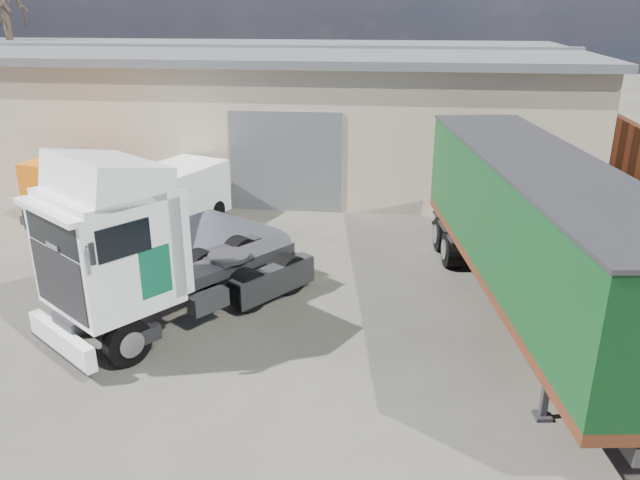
# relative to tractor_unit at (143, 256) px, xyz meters

# --- Properties ---
(ground) EXTENTS (120.00, 120.00, 0.00)m
(ground) POSITION_rel_tractor_unit_xyz_m (3.67, -0.93, -1.81)
(ground) COLOR black
(ground) RESTS_ON ground
(warehouse) EXTENTS (30.60, 12.60, 5.42)m
(warehouse) POSITION_rel_tractor_unit_xyz_m (-2.33, 15.06, 0.85)
(warehouse) COLOR #B9A98E
(warehouse) RESTS_ON ground
(tractor_unit) EXTENTS (5.68, 6.51, 4.31)m
(tractor_unit) POSITION_rel_tractor_unit_xyz_m (0.00, 0.00, 0.00)
(tractor_unit) COLOR black
(tractor_unit) RESTS_ON ground
(box_trailer) EXTENTS (4.11, 11.99, 3.91)m
(box_trailer) POSITION_rel_tractor_unit_xyz_m (8.72, 1.47, 0.57)
(box_trailer) COLOR #2D2D30
(box_trailer) RESTS_ON ground
(panel_van) EXTENTS (3.59, 5.26, 2.00)m
(panel_van) POSITION_rel_tractor_unit_xyz_m (-2.06, 6.27, -0.78)
(panel_van) COLOR black
(panel_van) RESTS_ON ground
(orange_skip) EXTENTS (3.69, 2.73, 2.09)m
(orange_skip) POSITION_rel_tractor_unit_xyz_m (-5.24, 7.06, -0.90)
(orange_skip) COLOR #2D2D30
(orange_skip) RESTS_ON ground
(gravel_heap) EXTENTS (6.01, 5.18, 1.06)m
(gravel_heap) POSITION_rel_tractor_unit_xyz_m (-0.26, 5.73, -1.32)
(gravel_heap) COLOR black
(gravel_heap) RESTS_ON ground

